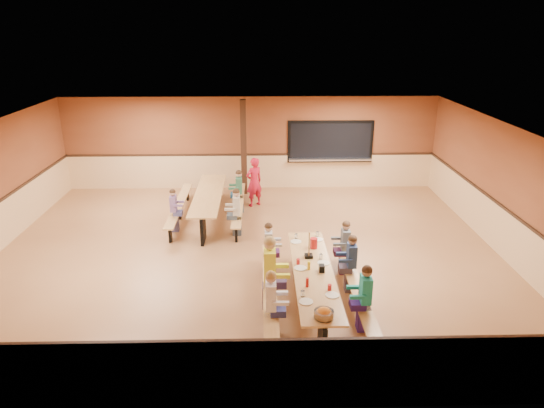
{
  "coord_description": "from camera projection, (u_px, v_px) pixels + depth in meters",
  "views": [
    {
      "loc": [
        0.33,
        -10.44,
        5.13
      ],
      "look_at": [
        0.59,
        0.27,
        1.15
      ],
      "focal_mm": 32.0,
      "sensor_mm": 36.0,
      "label": 1
    }
  ],
  "objects": [
    {
      "name": "place_settings",
      "position": [
        313.0,
        268.0,
        9.17
      ],
      "size": [
        0.65,
        3.3,
        0.11
      ],
      "primitive_type": null,
      "color": "beige",
      "rests_on": "cafeteria_table_main"
    },
    {
      "name": "seated_child_grey_left",
      "position": [
        269.0,
        249.0,
        10.4
      ],
      "size": [
        0.36,
        0.29,
        1.19
      ],
      "primitive_type": null,
      "color": "silver",
      "rests_on": "ground"
    },
    {
      "name": "seated_adult_yellow",
      "position": [
        270.0,
        273.0,
        9.16
      ],
      "size": [
        0.48,
        0.39,
        1.44
      ],
      "primitive_type": null,
      "color": "#F9FF31",
      "rests_on": "ground"
    },
    {
      "name": "napkin_dispenser",
      "position": [
        322.0,
        268.0,
        9.15
      ],
      "size": [
        0.1,
        0.14,
        0.13
      ],
      "primitive_type": "cube",
      "color": "black",
      "rests_on": "cafeteria_table_main"
    },
    {
      "name": "chip_bowl",
      "position": [
        324.0,
        313.0,
        7.7
      ],
      "size": [
        0.32,
        0.32,
        0.15
      ],
      "primitive_type": null,
      "color": "orange",
      "rests_on": "cafeteria_table_main"
    },
    {
      "name": "seated_child_green_sec",
      "position": [
        239.0,
        191.0,
        13.93
      ],
      "size": [
        0.38,
        0.31,
        1.23
      ],
      "primitive_type": null,
      "color": "#346B4D",
      "rests_on": "ground"
    },
    {
      "name": "seated_child_tan_sec",
      "position": [
        237.0,
        212.0,
        12.38
      ],
      "size": [
        0.38,
        0.31,
        1.23
      ],
      "primitive_type": null,
      "color": "#BEB095",
      "rests_on": "ground"
    },
    {
      "name": "seated_child_navy_right",
      "position": [
        351.0,
        264.0,
        9.73
      ],
      "size": [
        0.37,
        0.31,
        1.22
      ],
      "primitive_type": null,
      "color": "navy",
      "rests_on": "ground"
    },
    {
      "name": "cafeteria_table_second",
      "position": [
        209.0,
        201.0,
        13.46
      ],
      "size": [
        1.91,
        3.7,
        0.74
      ],
      "color": "#B98649",
      "rests_on": "ground"
    },
    {
      "name": "room_envelope",
      "position": [
        247.0,
        227.0,
        11.32
      ],
      "size": [
        12.04,
        10.04,
        3.02
      ],
      "color": "brown",
      "rests_on": "ground"
    },
    {
      "name": "structural_post",
      "position": [
        244.0,
        148.0,
        15.15
      ],
      "size": [
        0.18,
        0.18,
        3.0
      ],
      "primitive_type": "cube",
      "color": "black",
      "rests_on": "ground"
    },
    {
      "name": "table_paddle",
      "position": [
        309.0,
        251.0,
        9.67
      ],
      "size": [
        0.16,
        0.16,
        0.56
      ],
      "color": "black",
      "rests_on": "cafeteria_table_main"
    },
    {
      "name": "seated_child_teal_right",
      "position": [
        365.0,
        299.0,
        8.47
      ],
      "size": [
        0.39,
        0.32,
        1.25
      ],
      "primitive_type": null,
      "color": "teal",
      "rests_on": "ground"
    },
    {
      "name": "condiment_ketchup",
      "position": [
        307.0,
        282.0,
        8.61
      ],
      "size": [
        0.06,
        0.06,
        0.17
      ],
      "primitive_type": "cylinder",
      "color": "#B2140F",
      "rests_on": "cafeteria_table_main"
    },
    {
      "name": "ground",
      "position": [
        248.0,
        253.0,
        11.56
      ],
      "size": [
        12.0,
        12.0,
        0.0
      ],
      "primitive_type": "plane",
      "color": "brown",
      "rests_on": "ground"
    },
    {
      "name": "seated_child_purple_sec",
      "position": [
        174.0,
        211.0,
        12.62
      ],
      "size": [
        0.34,
        0.28,
        1.14
      ],
      "primitive_type": null,
      "color": "slate",
      "rests_on": "ground"
    },
    {
      "name": "kitchen_pass_through",
      "position": [
        330.0,
        144.0,
        15.75
      ],
      "size": [
        2.78,
        0.28,
        1.38
      ],
      "color": "black",
      "rests_on": "ground"
    },
    {
      "name": "seated_child_white_left",
      "position": [
        271.0,
        305.0,
        8.28
      ],
      "size": [
        0.39,
        0.32,
        1.25
      ],
      "primitive_type": null,
      "color": "white",
      "rests_on": "ground"
    },
    {
      "name": "seated_child_char_right",
      "position": [
        345.0,
        248.0,
        10.44
      ],
      "size": [
        0.37,
        0.3,
        1.21
      ],
      "primitive_type": null,
      "color": "#565D63",
      "rests_on": "ground"
    },
    {
      "name": "standing_woman",
      "position": [
        254.0,
        182.0,
        14.36
      ],
      "size": [
        0.65,
        0.6,
        1.48
      ],
      "primitive_type": "imported",
      "rotation": [
        0.0,
        0.0,
        3.73
      ],
      "color": "red",
      "rests_on": "ground"
    },
    {
      "name": "condiment_mustard",
      "position": [
        309.0,
        266.0,
        9.21
      ],
      "size": [
        0.06,
        0.06,
        0.17
      ],
      "primitive_type": "cylinder",
      "color": "yellow",
      "rests_on": "cafeteria_table_main"
    },
    {
      "name": "cafeteria_table_main",
      "position": [
        313.0,
        281.0,
        9.26
      ],
      "size": [
        1.91,
        3.7,
        0.74
      ],
      "color": "#B98649",
      "rests_on": "ground"
    },
    {
      "name": "punch_pitcher",
      "position": [
        314.0,
        243.0,
        10.09
      ],
      "size": [
        0.16,
        0.16,
        0.22
      ],
      "primitive_type": "cylinder",
      "color": "#B01718",
      "rests_on": "cafeteria_table_main"
    }
  ]
}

